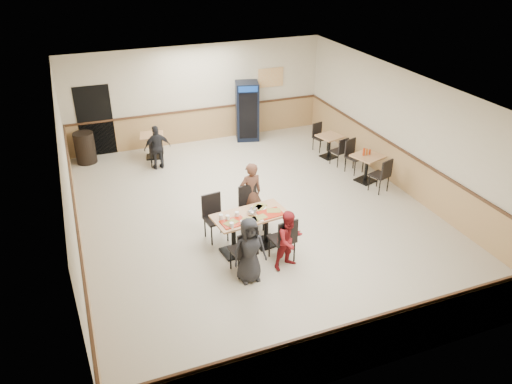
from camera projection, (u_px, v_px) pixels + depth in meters
name	position (u px, v px, depth m)	size (l,w,h in m)	color
ground	(257.00, 214.00, 11.84)	(10.00, 10.00, 0.00)	beige
room_shell	(283.00, 143.00, 14.23)	(10.00, 10.00, 10.00)	silver
main_table	(250.00, 226.00, 10.36)	(1.61, 0.94, 0.82)	black
main_chairs	(248.00, 228.00, 10.35)	(1.56, 1.94, 1.04)	black
diner_woman_left	(249.00, 250.00, 9.37)	(0.65, 0.43, 1.34)	black
diner_woman_right	(289.00, 240.00, 9.75)	(0.61, 0.47, 1.25)	maroon
diner_man_opposite	(251.00, 194.00, 11.19)	(0.54, 0.36, 1.49)	brown
lone_diner	(157.00, 147.00, 13.81)	(0.74, 0.31, 1.27)	black
tabletop_clutter	(250.00, 216.00, 10.14)	(1.35, 0.75, 0.12)	#AD210B
side_table_near	(367.00, 164.00, 13.16)	(0.88, 0.88, 0.75)	black
side_table_near_chair_south	(380.00, 174.00, 12.68)	(0.44, 0.44, 0.95)	black
side_table_near_chair_north	(355.00, 156.00, 13.66)	(0.44, 0.44, 0.95)	black
side_table_far	(329.00, 143.00, 14.57)	(0.77, 0.77, 0.68)	black
side_table_far_chair_south	(339.00, 151.00, 14.13)	(0.40, 0.40, 0.86)	black
side_table_far_chair_north	(321.00, 137.00, 15.02)	(0.40, 0.40, 0.86)	black
condiment_caddy	(366.00, 152.00, 13.03)	(0.23, 0.06, 0.20)	#A92E0C
back_table	(152.00, 142.00, 14.55)	(0.78, 0.78, 0.71)	black
back_table_chair_lone	(156.00, 150.00, 14.09)	(0.42, 0.42, 0.90)	black
pepsi_cooler	(247.00, 111.00, 15.65)	(0.85, 0.85, 1.84)	black
trash_bin	(85.00, 148.00, 14.25)	(0.57, 0.57, 0.90)	black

